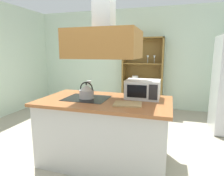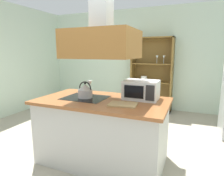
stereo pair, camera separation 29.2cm
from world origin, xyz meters
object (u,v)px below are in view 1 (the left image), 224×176
at_px(microwave, 143,89).
at_px(wine_glass_on_counter, 89,84).
at_px(kettle, 86,92).
at_px(dish_cabinet, 143,78).
at_px(cutting_board, 128,104).

bearing_deg(microwave, wine_glass_on_counter, 175.42).
relative_size(kettle, microwave, 0.50).
relative_size(dish_cabinet, cutting_board, 5.64).
bearing_deg(microwave, dish_cabinet, 98.01).
distance_m(dish_cabinet, kettle, 2.82).
bearing_deg(kettle, wine_glass_on_counter, 106.69).
xyz_separation_m(kettle, cutting_board, (0.62, -0.16, -0.09)).
relative_size(cutting_board, wine_glass_on_counter, 1.65).
xyz_separation_m(dish_cabinet, kettle, (-0.39, -2.79, 0.15)).
xyz_separation_m(kettle, microwave, (0.75, 0.23, 0.03)).
xyz_separation_m(cutting_board, wine_glass_on_counter, (-0.71, 0.45, 0.14)).
xyz_separation_m(microwave, wine_glass_on_counter, (-0.84, 0.07, 0.02)).
distance_m(kettle, microwave, 0.78).
relative_size(dish_cabinet, wine_glass_on_counter, 9.31).
bearing_deg(cutting_board, kettle, 165.91).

